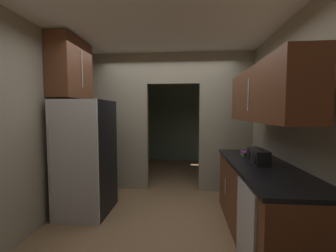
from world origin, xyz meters
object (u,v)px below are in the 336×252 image
object	(u,v)px
book_stack	(246,154)
dishwasher	(245,229)
refrigerator	(86,157)
boombox	(258,156)

from	to	relation	value
book_stack	dishwasher	bearing A→B (deg)	-105.05
dishwasher	book_stack	distance (m)	1.21
refrigerator	boombox	world-z (taller)	refrigerator
refrigerator	dishwasher	xyz separation A→B (m)	(2.07, -1.05, -0.43)
refrigerator	book_stack	world-z (taller)	refrigerator
dishwasher	book_stack	xyz separation A→B (m)	(0.28, 1.05, 0.52)
boombox	refrigerator	bearing A→B (deg)	169.59
boombox	book_stack	xyz separation A→B (m)	(-0.02, 0.43, -0.05)
refrigerator	boombox	xyz separation A→B (m)	(2.38, -0.44, 0.15)
refrigerator	boombox	size ratio (longest dim) A/B	4.52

